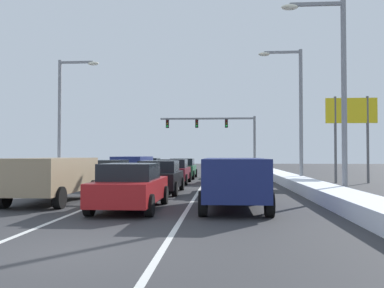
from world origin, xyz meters
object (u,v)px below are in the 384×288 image
sedan_red_center_lane_nearest (131,186)px  suv_navy_left_lane_third (133,166)px  suv_navy_right_lane_nearest (234,178)px  sedan_green_center_lane_fourth (183,168)px  street_lamp_right_near (335,79)px  sedan_white_right_lane_fourth (231,168)px  traffic_light_gantry (221,129)px  street_lamp_right_mid (295,103)px  roadside_sign_right (351,120)px  suv_tan_left_lane_nearest (52,175)px  sedan_silver_left_lane_second (110,174)px  sedan_gray_right_lane_third (227,171)px  sedan_charcoal_left_lane_fourth (149,167)px  sedan_charcoal_right_lane_second (233,177)px  sedan_maroon_center_lane_third (173,171)px  street_lamp_left_mid (65,109)px  sedan_black_center_lane_second (160,177)px

sedan_red_center_lane_nearest → suv_navy_left_lane_third: size_ratio=0.92×
suv_navy_right_lane_nearest → sedan_red_center_lane_nearest: 3.41m
sedan_green_center_lane_fourth → street_lamp_right_near: 16.21m
sedan_white_right_lane_fourth → traffic_light_gantry: (-0.83, 14.64, 3.97)m
street_lamp_right_mid → roadside_sign_right: size_ratio=1.49×
suv_navy_right_lane_nearest → traffic_light_gantry: 33.68m
suv_tan_left_lane_nearest → street_lamp_right_mid: bearing=43.7°
sedan_white_right_lane_fourth → sedan_silver_left_lane_second: same height
sedan_white_right_lane_fourth → sedan_silver_left_lane_second: (-6.81, -10.63, 0.00)m
suv_navy_right_lane_nearest → sedan_gray_right_lane_third: (-0.08, 12.64, -0.25)m
traffic_light_gantry → sedan_charcoal_left_lane_fourth: bearing=-116.7°
sedan_charcoal_right_lane_second → sedan_silver_left_lane_second: (-6.57, 2.47, 0.00)m
sedan_gray_right_lane_third → street_lamp_right_near: street_lamp_right_near is taller
sedan_maroon_center_lane_third → street_lamp_left_mid: 8.13m
street_lamp_right_near → roadside_sign_right: 10.00m
sedan_white_right_lane_fourth → sedan_black_center_lane_second: size_ratio=1.00×
sedan_white_right_lane_fourth → sedan_green_center_lane_fourth: size_ratio=1.00×
street_lamp_right_mid → roadside_sign_right: bearing=20.0°
suv_navy_left_lane_third → sedan_silver_left_lane_second: bearing=-89.8°
sedan_green_center_lane_fourth → sedan_silver_left_lane_second: (-3.10, -9.15, 0.00)m
sedan_red_center_lane_nearest → suv_tan_left_lane_nearest: (-3.36, 1.72, 0.25)m
sedan_gray_right_lane_third → sedan_black_center_lane_second: bearing=-114.3°
suv_tan_left_lane_nearest → street_lamp_right_near: 11.93m
suv_tan_left_lane_nearest → street_lamp_right_near: (11.03, 2.34, 3.91)m
sedan_charcoal_left_lane_fourth → suv_navy_right_lane_nearest: bearing=-72.8°
sedan_gray_right_lane_third → street_lamp_left_mid: 11.15m
sedan_silver_left_lane_second → street_lamp_right_near: street_lamp_right_near is taller
suv_tan_left_lane_nearest → sedan_charcoal_left_lane_fourth: (0.15, 19.93, -0.25)m
traffic_light_gantry → street_lamp_right_near: bearing=-80.9°
street_lamp_right_mid → sedan_charcoal_left_lane_fourth: bearing=137.8°
suv_navy_left_lane_third → street_lamp_left_mid: (-4.01, -2.06, 3.74)m
sedan_red_center_lane_nearest → traffic_light_gantry: bearing=85.1°
sedan_maroon_center_lane_third → sedan_charcoal_left_lane_fourth: same height
suv_navy_right_lane_nearest → sedan_maroon_center_lane_third: suv_navy_right_lane_nearest is taller
street_lamp_left_mid → traffic_light_gantry: bearing=64.8°
suv_navy_right_lane_nearest → sedan_maroon_center_lane_third: (-3.40, 11.79, -0.25)m
sedan_black_center_lane_second → suv_tan_left_lane_nearest: 5.38m
street_lamp_right_near → suv_navy_right_lane_nearest: bearing=-139.4°
sedan_charcoal_left_lane_fourth → roadside_sign_right: 16.92m
sedan_charcoal_left_lane_fourth → roadside_sign_right: (14.40, -8.27, 3.25)m
sedan_white_right_lane_fourth → suv_navy_left_lane_third: suv_navy_left_lane_third is taller
suv_navy_left_lane_third → traffic_light_gantry: size_ratio=0.45×
sedan_green_center_lane_fourth → street_lamp_right_near: (7.63, -13.68, 4.16)m
sedan_green_center_lane_fourth → suv_tan_left_lane_nearest: (-3.39, -16.02, 0.25)m
sedan_green_center_lane_fourth → street_lamp_left_mid: (-7.14, -5.21, 4.00)m
sedan_gray_right_lane_third → suv_navy_right_lane_nearest: bearing=-89.6°
sedan_gray_right_lane_third → sedan_white_right_lane_fourth: size_ratio=1.00×
sedan_green_center_lane_fourth → traffic_light_gantry: (2.88, 16.12, 3.97)m
sedan_maroon_center_lane_third → suv_tan_left_lane_nearest: size_ratio=0.92×
sedan_green_center_lane_fourth → roadside_sign_right: size_ratio=0.82×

